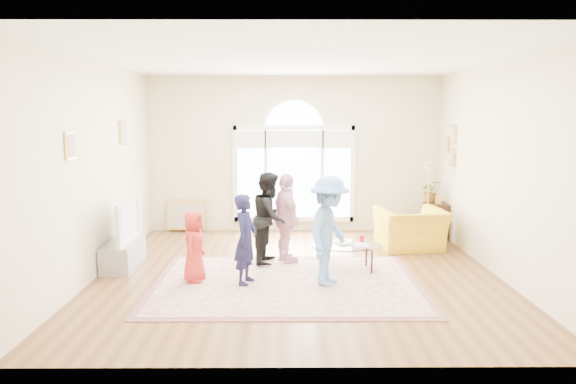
{
  "coord_description": "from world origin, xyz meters",
  "views": [
    {
      "loc": [
        -0.18,
        -7.6,
        2.37
      ],
      "look_at": [
        -0.14,
        0.3,
        1.21
      ],
      "focal_mm": 32.0,
      "sensor_mm": 36.0,
      "label": 1
    }
  ],
  "objects_px": {
    "tv_console": "(123,255)",
    "armchair": "(411,229)",
    "coffee_table": "(347,246)",
    "area_rug": "(286,283)",
    "television": "(122,221)"
  },
  "relations": [
    {
      "from": "television",
      "to": "coffee_table",
      "type": "bearing_deg",
      "value": -3.51
    },
    {
      "from": "tv_console",
      "to": "armchair",
      "type": "height_order",
      "value": "armchair"
    },
    {
      "from": "tv_console",
      "to": "armchair",
      "type": "distance_m",
      "value": 4.97
    },
    {
      "from": "television",
      "to": "armchair",
      "type": "bearing_deg",
      "value": 13.3
    },
    {
      "from": "area_rug",
      "to": "armchair",
      "type": "bearing_deg",
      "value": 40.92
    },
    {
      "from": "tv_console",
      "to": "television",
      "type": "relative_size",
      "value": 0.87
    },
    {
      "from": "area_rug",
      "to": "television",
      "type": "xyz_separation_m",
      "value": [
        -2.58,
        0.81,
        0.74
      ]
    },
    {
      "from": "area_rug",
      "to": "coffee_table",
      "type": "bearing_deg",
      "value": 32.29
    },
    {
      "from": "tv_console",
      "to": "armchair",
      "type": "relative_size",
      "value": 0.89
    },
    {
      "from": "tv_console",
      "to": "coffee_table",
      "type": "xyz_separation_m",
      "value": [
        3.52,
        -0.22,
        0.19
      ]
    },
    {
      "from": "armchair",
      "to": "area_rug",
      "type": "bearing_deg",
      "value": 33.31
    },
    {
      "from": "television",
      "to": "armchair",
      "type": "xyz_separation_m",
      "value": [
        4.82,
        1.14,
        -0.39
      ]
    },
    {
      "from": "coffee_table",
      "to": "tv_console",
      "type": "bearing_deg",
      "value": 173.31
    },
    {
      "from": "tv_console",
      "to": "television",
      "type": "height_order",
      "value": "television"
    },
    {
      "from": "tv_console",
      "to": "television",
      "type": "distance_m",
      "value": 0.54
    }
  ]
}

